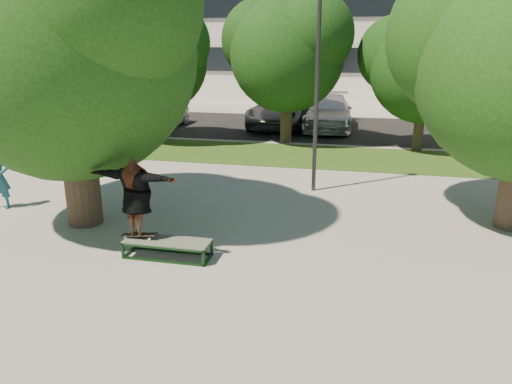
% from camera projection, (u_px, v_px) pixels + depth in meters
% --- Properties ---
extents(ground, '(120.00, 120.00, 0.00)m').
position_uv_depth(ground, '(240.00, 254.00, 10.57)').
color(ground, gray).
rests_on(ground, ground).
extents(grass_strip, '(30.00, 4.00, 0.02)m').
position_uv_depth(grass_strip, '(326.00, 157.00, 19.22)').
color(grass_strip, '#234413').
rests_on(grass_strip, ground).
extents(asphalt_strip, '(40.00, 8.00, 0.01)m').
position_uv_depth(asphalt_strip, '(318.00, 128.00, 25.49)').
color(asphalt_strip, black).
rests_on(asphalt_strip, ground).
extents(tree_left, '(6.96, 5.95, 7.12)m').
position_uv_depth(tree_left, '(65.00, 36.00, 11.19)').
color(tree_left, '#38281E').
rests_on(tree_left, ground).
extents(bg_tree_left, '(5.28, 4.51, 5.77)m').
position_uv_depth(bg_tree_left, '(154.00, 54.00, 21.17)').
color(bg_tree_left, '#38281E').
rests_on(bg_tree_left, ground).
extents(bg_tree_mid, '(5.76, 4.92, 6.24)m').
position_uv_depth(bg_tree_mid, '(286.00, 47.00, 20.87)').
color(bg_tree_mid, '#38281E').
rests_on(bg_tree_mid, ground).
extents(bg_tree_right, '(5.04, 4.31, 5.43)m').
position_uv_depth(bg_tree_right, '(423.00, 62.00, 19.40)').
color(bg_tree_right, '#38281E').
rests_on(bg_tree_right, ground).
extents(lamppost, '(0.25, 0.15, 6.11)m').
position_uv_depth(lamppost, '(317.00, 84.00, 14.10)').
color(lamppost, '#2D2D30').
rests_on(lamppost, ground).
extents(grind_box, '(1.80, 0.60, 0.38)m').
position_uv_depth(grind_box, '(168.00, 249.00, 10.39)').
color(grind_box, black).
rests_on(grind_box, ground).
extents(skater_rig, '(2.08, 0.82, 1.73)m').
position_uv_depth(skater_rig, '(136.00, 197.00, 10.20)').
color(skater_rig, white).
rests_on(skater_rig, grind_box).
extents(car_silver_a, '(1.66, 3.94, 1.33)m').
position_uv_depth(car_silver_a, '(164.00, 114.00, 25.50)').
color(car_silver_a, silver).
rests_on(car_silver_a, asphalt_strip).
extents(car_dark, '(1.66, 4.38, 1.43)m').
position_uv_depth(car_dark, '(294.00, 113.00, 25.52)').
color(car_dark, black).
rests_on(car_dark, asphalt_strip).
extents(car_grey, '(2.75, 5.94, 1.65)m').
position_uv_depth(car_grey, '(280.00, 110.00, 25.77)').
color(car_grey, '#5C5D61').
rests_on(car_grey, asphalt_strip).
extents(car_silver_b, '(2.60, 5.80, 1.65)m').
position_uv_depth(car_silver_b, '(328.00, 112.00, 25.12)').
color(car_silver_b, silver).
rests_on(car_silver_b, asphalt_strip).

